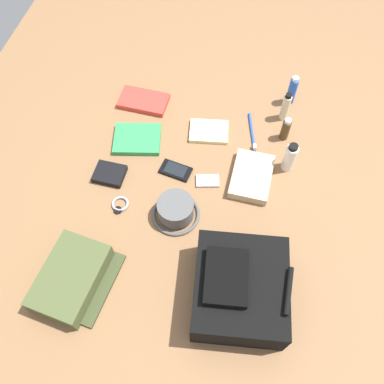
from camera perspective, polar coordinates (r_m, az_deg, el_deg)
ground_plane at (r=1.49m, az=0.00°, el=-1.00°), size 2.64×2.02×0.02m
backpack at (r=1.28m, az=6.57°, el=-13.11°), size 0.34×0.31×0.17m
toiletry_pouch at (r=1.37m, az=-16.21°, el=-11.42°), size 0.28×0.24×0.07m
bucket_hat at (r=1.42m, az=-2.28°, el=-2.54°), size 0.17×0.17×0.08m
deodorant_spray at (r=1.75m, az=13.68°, el=13.49°), size 0.03×0.03×0.13m
lotion_bottle at (r=1.69m, az=12.79°, el=11.41°), size 0.03×0.03×0.13m
cologne_bottle at (r=1.63m, az=12.80°, el=8.45°), size 0.03×0.03×0.10m
toothpaste_tube at (r=1.54m, az=13.36°, el=4.68°), size 0.04×0.04×0.13m
paperback_novel at (r=1.75m, az=-6.71°, el=12.37°), size 0.12×0.20×0.02m
travel_guidebook at (r=1.63m, az=-7.57°, el=7.25°), size 0.18×0.20×0.02m
cell_phone at (r=1.53m, az=-2.27°, el=3.01°), size 0.08×0.12×0.01m
media_player at (r=1.51m, az=2.16°, el=1.56°), size 0.07×0.09×0.01m
wristwatch at (r=1.48m, az=-9.93°, el=-1.73°), size 0.07×0.06×0.01m
toothbrush at (r=1.65m, az=8.33°, el=7.95°), size 0.18×0.06×0.02m
wallet at (r=1.55m, az=-11.32°, el=2.47°), size 0.09×0.11×0.02m
notepad at (r=1.64m, az=2.27°, el=8.38°), size 0.13×0.16×0.02m
folded_towel at (r=1.52m, az=8.24°, el=2.15°), size 0.20×0.14×0.04m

